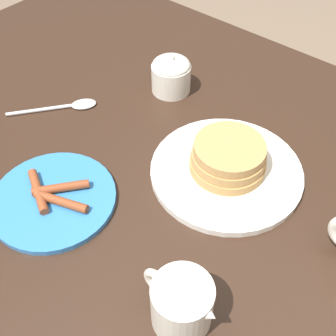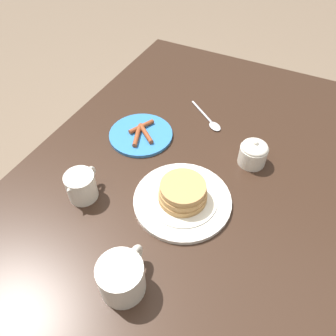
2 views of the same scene
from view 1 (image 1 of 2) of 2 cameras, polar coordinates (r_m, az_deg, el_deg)
dining_table at (r=0.77m, az=6.38°, el=-8.42°), size 1.54×0.88×0.78m
pancake_plate at (r=0.68m, az=8.02°, el=0.44°), size 0.25×0.25×0.07m
side_plate_bacon at (r=0.67m, az=-15.25°, el=-4.02°), size 0.19×0.19×0.02m
creamer_pitcher at (r=0.53m, az=1.94°, el=-17.94°), size 0.11×0.07×0.08m
sugar_bowl at (r=0.84m, az=0.43°, el=12.60°), size 0.08×0.08×0.08m
spoon at (r=0.83m, az=-13.18°, el=8.21°), size 0.12×0.15×0.01m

